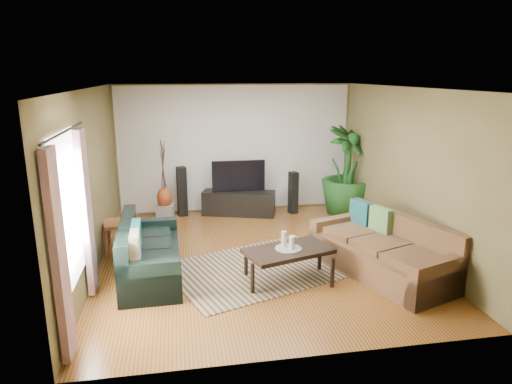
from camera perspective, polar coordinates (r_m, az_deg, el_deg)
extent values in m
plane|color=brown|center=(7.53, 0.26, -8.13)|extent=(5.50, 5.50, 0.00)
plane|color=white|center=(6.94, 0.29, 12.86)|extent=(5.50, 5.50, 0.00)
plane|color=brown|center=(9.79, -2.58, 5.44)|extent=(5.00, 0.00, 5.00)
plane|color=brown|center=(4.54, 6.44, -5.65)|extent=(5.00, 0.00, 5.00)
plane|color=brown|center=(7.13, -19.93, 1.05)|extent=(0.00, 5.50, 5.50)
plane|color=brown|center=(7.94, 18.35, 2.52)|extent=(0.00, 5.50, 5.50)
plane|color=white|center=(9.78, -2.57, 5.43)|extent=(4.90, 0.00, 4.90)
plane|color=white|center=(5.59, -22.45, -2.25)|extent=(0.00, 1.80, 1.80)
cube|color=gray|center=(4.97, -23.39, -7.48)|extent=(0.08, 0.35, 2.20)
cube|color=gray|center=(6.35, -20.41, -2.45)|extent=(0.08, 0.35, 2.20)
cylinder|color=black|center=(5.40, -22.86, 6.94)|extent=(0.03, 1.90, 0.03)
cube|color=black|center=(6.89, -13.06, -6.96)|extent=(0.87, 1.94, 0.85)
cube|color=brown|center=(7.06, 15.45, -6.57)|extent=(1.70, 2.45, 0.85)
cube|color=#9D835C|center=(7.11, 0.39, -9.52)|extent=(3.09, 2.63, 0.01)
cube|color=black|center=(6.64, 4.02, -9.10)|extent=(1.35, 0.99, 0.50)
cylinder|color=#999893|center=(6.54, 4.06, -7.05)|extent=(0.37, 0.37, 0.02)
cylinder|color=beige|center=(6.50, 3.50, -5.93)|extent=(0.08, 0.08, 0.24)
cylinder|color=beige|center=(6.47, 4.51, -6.31)|extent=(0.08, 0.08, 0.19)
cylinder|color=beige|center=(6.58, 4.54, -6.12)|extent=(0.08, 0.08, 0.15)
cube|color=black|center=(9.64, -2.16, -1.38)|extent=(1.58, 0.88, 0.51)
cube|color=black|center=(9.52, -2.21, 2.01)|extent=(1.11, 0.06, 0.66)
cube|color=black|center=(9.64, -9.23, 0.07)|extent=(0.22, 0.24, 1.04)
cube|color=black|center=(9.72, 4.67, -0.09)|extent=(0.20, 0.22, 0.90)
imported|color=#174717|center=(9.73, 11.27, 2.58)|extent=(1.46, 1.46, 1.85)
cylinder|color=black|center=(9.93, 11.04, -1.90)|extent=(0.34, 0.34, 0.27)
cube|color=gray|center=(9.45, -11.27, -2.56)|extent=(0.37, 0.37, 0.33)
ellipsoid|color=#8F3C1A|center=(9.36, -11.36, -0.69)|extent=(0.30, 0.30, 0.43)
cube|color=#985A31|center=(8.05, -16.68, -5.29)|extent=(0.57, 0.57, 0.51)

